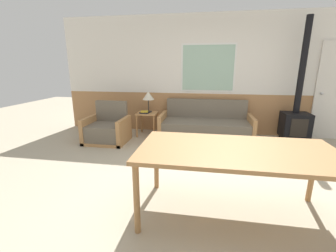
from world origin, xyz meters
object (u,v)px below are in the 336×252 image
side_table (147,117)px  wood_stove (296,115)px  couch (205,127)px  armchair (107,130)px  dining_table (237,155)px  table_lamp (148,96)px

side_table → wood_stove: size_ratio=0.21×
side_table → couch: bearing=-0.4°
side_table → armchair: bearing=-140.1°
side_table → dining_table: size_ratio=0.27×
table_lamp → wood_stove: (3.18, -0.02, -0.32)m
couch → side_table: bearing=179.6°
dining_table → wood_stove: (1.55, 2.77, -0.11)m
couch → dining_table: couch is taller
dining_table → wood_stove: 3.18m
dining_table → wood_stove: size_ratio=0.79×
dining_table → table_lamp: bearing=120.4°
side_table → dining_table: 3.18m
couch → table_lamp: size_ratio=4.21×
couch → dining_table: 2.75m
armchair → side_table: armchair is taller
side_table → table_lamp: size_ratio=1.13×
dining_table → couch: bearing=96.7°
couch → table_lamp: table_lamp is taller
table_lamp → wood_stove: 3.20m
armchair → dining_table: (2.37, -2.10, 0.44)m
side_table → wood_stove: (3.20, 0.06, 0.16)m
couch → dining_table: (0.32, -2.70, 0.45)m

